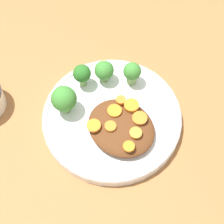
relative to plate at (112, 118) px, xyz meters
The scene contains 15 objects.
ground_plane 0.01m from the plate, ahead, with size 4.00×4.00×0.00m, color #9E6638.
plate is the anchor object (origin of this frame).
stew_mound 0.04m from the plate, 18.63° to the right, with size 0.13×0.11×0.03m, color #5B3319.
broccoli_floret_0 0.09m from the plate, 143.06° to the left, with size 0.04×0.04×0.05m.
broccoli_floret_1 0.10m from the plate, 146.76° to the right, with size 0.05×0.05×0.06m.
broccoli_floret_2 0.09m from the plate, 106.62° to the left, with size 0.03×0.03×0.05m.
broccoli_floret_3 0.10m from the plate, behind, with size 0.03×0.03×0.05m.
carrot_slice_0 0.06m from the plate, 21.11° to the left, with size 0.03×0.03×0.00m, color orange.
carrot_slice_1 0.03m from the plate, 11.35° to the left, with size 0.03×0.03×0.00m, color orange.
carrot_slice_2 0.06m from the plate, 95.98° to the right, with size 0.03×0.03×0.01m, color orange.
carrot_slice_3 0.09m from the plate, 26.09° to the right, with size 0.02×0.02×0.00m, color orange.
carrot_slice_4 0.07m from the plate, ahead, with size 0.02×0.02×0.00m, color orange.
carrot_slice_5 0.05m from the plate, 51.43° to the right, with size 0.02×0.02×0.00m, color orange.
carrot_slice_6 0.04m from the plate, 98.43° to the left, with size 0.02×0.02×0.01m, color orange.
carrot_slice_7 0.05m from the plate, 52.53° to the left, with size 0.03×0.03×0.01m, color orange.
Camera 1 is at (0.23, -0.25, 0.63)m, focal length 60.00 mm.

